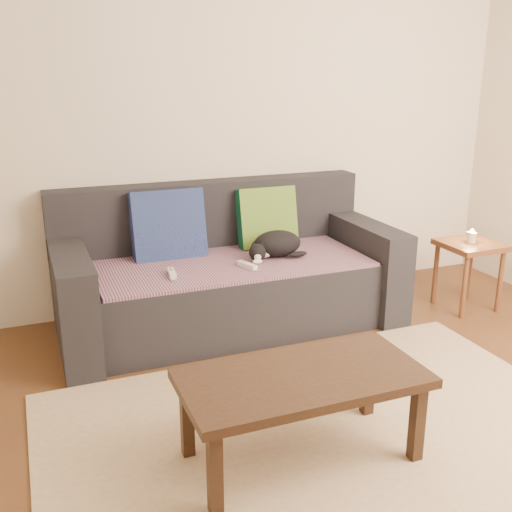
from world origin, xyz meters
The scene contains 13 objects.
ground centered at (0.00, 0.00, 0.00)m, with size 4.50×4.50×0.00m, color brown.
back_wall centered at (0.00, 2.00, 1.30)m, with size 4.50×0.04×2.60m, color beige.
sofa centered at (0.00, 1.57, 0.31)m, with size 2.10×0.94×0.87m.
throw_blanket centered at (0.00, 1.48, 0.43)m, with size 1.66×0.74×0.02m, color #3C2749.
cushion_navy centered at (-0.33, 1.74, 0.63)m, with size 0.46×0.11×0.46m, color #101144.
cushion_green centered at (0.34, 1.74, 0.63)m, with size 0.40×0.10×0.40m, color #0B482A.
cat centered at (0.29, 1.48, 0.52)m, with size 0.40×0.30×0.16m.
wii_remote_a centered at (-0.41, 1.35, 0.46)m, with size 0.15×0.04×0.03m, color white.
wii_remote_b centered at (0.04, 1.33, 0.46)m, with size 0.15×0.04×0.03m, color white.
side_table centered at (1.61, 1.21, 0.38)m, with size 0.37×0.37×0.46m.
candle centered at (1.61, 1.21, 0.50)m, with size 0.06×0.06×0.09m.
rug centered at (0.00, 0.15, 0.01)m, with size 2.50×1.80×0.01m, color #C5AE87.
coffee_table centered at (-0.18, 0.10, 0.35)m, with size 0.99×0.50×0.40m.
Camera 1 is at (-1.16, -1.84, 1.56)m, focal length 42.00 mm.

